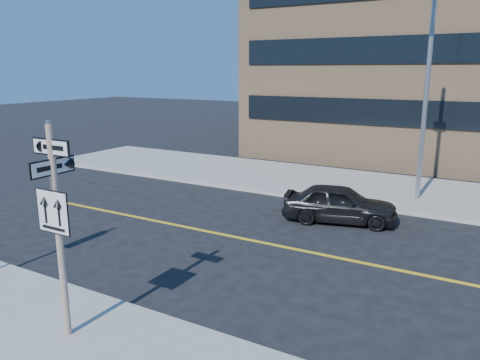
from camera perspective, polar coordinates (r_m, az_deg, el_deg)
The scene contains 5 objects.
ground at distance 11.52m, azimuth -10.37°, elevation -12.96°, with size 120.00×120.00×0.00m, color black.
sign_pole at distance 9.02m, azimuth -21.41°, elevation -4.53°, with size 0.92×0.92×4.06m.
parked_car_a at distance 16.20m, azimuth 12.05°, elevation -2.82°, with size 3.79×1.52×1.29m, color black.
streetlight_a at distance 18.76m, azimuth 21.79°, elevation 11.44°, with size 0.55×2.25×8.00m.
building_brick at distance 33.37m, azimuth 22.80°, elevation 19.09°, with size 18.00×18.00×18.00m, color tan.
Camera 1 is at (6.83, -7.78, 5.05)m, focal length 35.00 mm.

